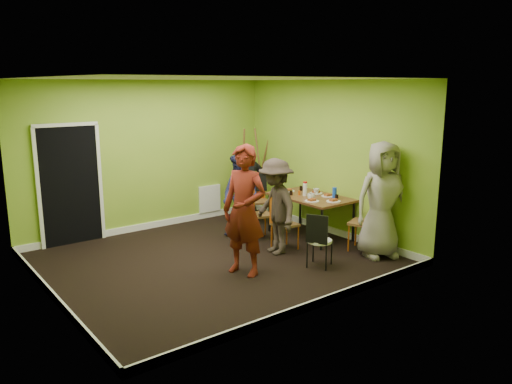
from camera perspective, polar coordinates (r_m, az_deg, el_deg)
ground at (r=8.00m, az=-4.64°, el=-7.69°), size 5.00×5.00×0.00m
room_walls at (r=7.74m, az=-5.09°, el=-0.75°), size 5.04×4.54×2.82m
dining_table at (r=9.03m, az=6.24°, el=-0.79°), size 0.90×1.50×0.75m
chair_left_far at (r=8.85m, az=-0.01°, el=-2.09°), size 0.49×0.49×0.95m
chair_left_near at (r=8.30m, az=2.92°, el=-3.20°), size 0.41×0.40×0.91m
chair_back_end at (r=9.98m, az=0.06°, el=0.61°), size 0.55×0.60×1.00m
chair_front_end at (r=8.41m, az=12.73°, el=-2.89°), size 0.55×0.55×1.02m
chair_bentwood at (r=7.56m, az=7.19°, el=-5.22°), size 0.45×0.44×0.84m
easel at (r=10.46m, az=-0.12°, el=2.31°), size 0.74×0.70×1.86m
plate_near_left at (r=9.22m, az=3.21°, el=-0.09°), size 0.21×0.21×0.01m
plate_near_right at (r=8.61m, az=6.40°, el=-1.04°), size 0.25×0.25×0.01m
plate_far_back at (r=9.38m, az=3.68°, el=0.12°), size 0.24×0.24×0.01m
plate_far_front at (r=8.64m, az=8.85°, el=-1.05°), size 0.24×0.24×0.01m
plate_wall_back at (r=9.24m, az=6.88°, el=-0.13°), size 0.24×0.24×0.01m
plate_wall_front at (r=9.03m, az=8.24°, el=-0.45°), size 0.24×0.24×0.01m
thermos at (r=9.01m, az=5.63°, el=0.29°), size 0.08×0.08×0.23m
blue_bottle at (r=8.89m, az=8.96°, el=-0.09°), size 0.08×0.08×0.19m
orange_bottle at (r=9.08m, az=4.96°, el=-0.09°), size 0.04×0.04×0.08m
glass_mid at (r=9.05m, az=4.02°, el=-0.08°), size 0.06×0.06×0.09m
glass_back at (r=9.46m, az=5.19°, el=0.44°), size 0.06×0.06×0.09m
glass_front at (r=8.76m, az=9.21°, el=-0.59°), size 0.06×0.06×0.10m
cup_a at (r=8.74m, az=6.34°, el=-0.51°), size 0.13×0.13×0.11m
cup_b at (r=9.19m, az=6.90°, el=0.08°), size 0.11×0.11×0.10m
person_standing at (r=7.14m, az=-1.33°, el=-2.12°), size 0.67×0.81×1.90m
person_left_far at (r=8.72m, az=-1.75°, el=-0.67°), size 0.70×0.84×1.55m
person_left_near at (r=8.06m, az=2.28°, el=-1.68°), size 0.76×1.10×1.57m
person_back_end at (r=10.00m, az=-0.91°, el=1.04°), size 0.93×0.42×1.56m
person_front_end at (r=8.12m, az=14.19°, el=-0.87°), size 1.06×0.88×1.86m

